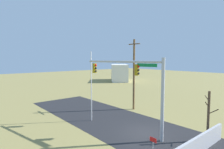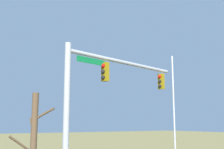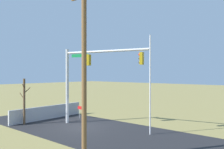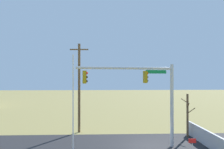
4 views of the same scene
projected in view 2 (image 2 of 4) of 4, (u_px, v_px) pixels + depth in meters
signal_mast at (102, 90)px, 14.44m from camera, size 7.83×1.95×6.76m
flagpole at (174, 114)px, 18.14m from camera, size 0.10×0.10×7.41m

